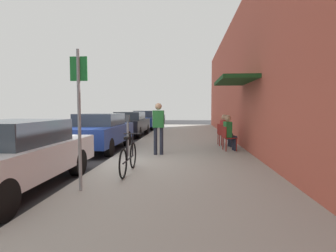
{
  "coord_description": "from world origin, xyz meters",
  "views": [
    {
      "loc": [
        2.4,
        -7.3,
        1.65
      ],
      "look_at": [
        1.45,
        5.05,
        0.83
      ],
      "focal_mm": 28.78,
      "sensor_mm": 36.0,
      "label": 1
    }
  ],
  "objects_px": {
    "street_sign": "(79,109)",
    "cafe_chair_0": "(228,137)",
    "seated_patron_1": "(226,129)",
    "pedestrian_standing": "(158,124)",
    "parked_car_3": "(145,120)",
    "seated_patron_0": "(229,131)",
    "cafe_chair_2": "(222,133)",
    "cafe_chair_1": "(224,134)",
    "parked_car_4": "(155,117)",
    "parked_car_2": "(130,123)",
    "parked_car_0": "(11,155)",
    "bicycle_0": "(129,158)",
    "parked_car_1": "(99,131)",
    "parking_meter": "(128,132)"
  },
  "relations": [
    {
      "from": "pedestrian_standing",
      "to": "parked_car_3",
      "type": "bearing_deg",
      "value": 101.46
    },
    {
      "from": "pedestrian_standing",
      "to": "seated_patron_0",
      "type": "bearing_deg",
      "value": 23.31
    },
    {
      "from": "parked_car_0",
      "to": "bicycle_0",
      "type": "distance_m",
      "value": 2.42
    },
    {
      "from": "parked_car_0",
      "to": "seated_patron_0",
      "type": "distance_m",
      "value": 6.91
    },
    {
      "from": "parked_car_4",
      "to": "street_sign",
      "type": "xyz_separation_m",
      "value": [
        1.5,
        -22.75,
        0.91
      ]
    },
    {
      "from": "parked_car_1",
      "to": "seated_patron_1",
      "type": "relative_size",
      "value": 3.41
    },
    {
      "from": "seated_patron_0",
      "to": "pedestrian_standing",
      "type": "xyz_separation_m",
      "value": [
        -2.45,
        -1.06,
        0.3
      ]
    },
    {
      "from": "parked_car_0",
      "to": "seated_patron_0",
      "type": "relative_size",
      "value": 3.41
    },
    {
      "from": "bicycle_0",
      "to": "pedestrian_standing",
      "type": "distance_m",
      "value": 2.68
    },
    {
      "from": "parked_car_0",
      "to": "parked_car_1",
      "type": "bearing_deg",
      "value": 90.0
    },
    {
      "from": "parked_car_3",
      "to": "seated_patron_0",
      "type": "bearing_deg",
      "value": -66.36
    },
    {
      "from": "seated_patron_0",
      "to": "pedestrian_standing",
      "type": "distance_m",
      "value": 2.69
    },
    {
      "from": "parked_car_2",
      "to": "parked_car_3",
      "type": "relative_size",
      "value": 1.0
    },
    {
      "from": "parked_car_3",
      "to": "cafe_chair_0",
      "type": "relative_size",
      "value": 5.06
    },
    {
      "from": "parked_car_1",
      "to": "parked_car_2",
      "type": "relative_size",
      "value": 1.0
    },
    {
      "from": "bicycle_0",
      "to": "seated_patron_1",
      "type": "bearing_deg",
      "value": 57.95
    },
    {
      "from": "parked_car_1",
      "to": "parking_meter",
      "type": "distance_m",
      "value": 2.4
    },
    {
      "from": "parked_car_3",
      "to": "cafe_chair_2",
      "type": "xyz_separation_m",
      "value": [
        4.91,
        -9.82,
        -0.12
      ]
    },
    {
      "from": "cafe_chair_2",
      "to": "parked_car_0",
      "type": "bearing_deg",
      "value": -127.82
    },
    {
      "from": "parked_car_3",
      "to": "parked_car_4",
      "type": "relative_size",
      "value": 1.0
    },
    {
      "from": "parked_car_2",
      "to": "parked_car_3",
      "type": "distance_m",
      "value": 5.38
    },
    {
      "from": "parked_car_2",
      "to": "bicycle_0",
      "type": "bearing_deg",
      "value": -77.7
    },
    {
      "from": "street_sign",
      "to": "cafe_chair_0",
      "type": "distance_m",
      "value": 6.14
    },
    {
      "from": "parked_car_3",
      "to": "cafe_chair_2",
      "type": "relative_size",
      "value": 5.06
    },
    {
      "from": "bicycle_0",
      "to": "cafe_chair_1",
      "type": "relative_size",
      "value": 1.97
    },
    {
      "from": "seated_patron_1",
      "to": "pedestrian_standing",
      "type": "distance_m",
      "value": 3.2
    },
    {
      "from": "street_sign",
      "to": "parked_car_1",
      "type": "bearing_deg",
      "value": 105.21
    },
    {
      "from": "cafe_chair_0",
      "to": "seated_patron_0",
      "type": "relative_size",
      "value": 0.67
    },
    {
      "from": "seated_patron_0",
      "to": "cafe_chair_2",
      "type": "relative_size",
      "value": 1.48
    },
    {
      "from": "street_sign",
      "to": "pedestrian_standing",
      "type": "relative_size",
      "value": 1.53
    },
    {
      "from": "bicycle_0",
      "to": "parked_car_2",
      "type": "bearing_deg",
      "value": 102.3
    },
    {
      "from": "parked_car_1",
      "to": "parked_car_4",
      "type": "relative_size",
      "value": 1.0
    },
    {
      "from": "parked_car_2",
      "to": "cafe_chair_1",
      "type": "bearing_deg",
      "value": -45.56
    },
    {
      "from": "parked_car_1",
      "to": "parked_car_0",
      "type": "bearing_deg",
      "value": -90.0
    },
    {
      "from": "parking_meter",
      "to": "cafe_chair_1",
      "type": "relative_size",
      "value": 1.52
    },
    {
      "from": "cafe_chair_2",
      "to": "parked_car_4",
      "type": "bearing_deg",
      "value": 106.85
    },
    {
      "from": "parked_car_4",
      "to": "seated_patron_1",
      "type": "height_order",
      "value": "seated_patron_1"
    },
    {
      "from": "parked_car_3",
      "to": "street_sign",
      "type": "relative_size",
      "value": 1.69
    },
    {
      "from": "parked_car_4",
      "to": "bicycle_0",
      "type": "relative_size",
      "value": 2.57
    },
    {
      "from": "parked_car_0",
      "to": "street_sign",
      "type": "bearing_deg",
      "value": -8.17
    },
    {
      "from": "cafe_chair_1",
      "to": "seated_patron_1",
      "type": "xyz_separation_m",
      "value": [
        0.06,
        0.02,
        0.19
      ]
    },
    {
      "from": "parked_car_2",
      "to": "parked_car_4",
      "type": "bearing_deg",
      "value": 90.0
    },
    {
      "from": "parked_car_1",
      "to": "street_sign",
      "type": "xyz_separation_m",
      "value": [
        1.5,
        -5.52,
        0.89
      ]
    },
    {
      "from": "cafe_chair_1",
      "to": "cafe_chair_2",
      "type": "height_order",
      "value": "same"
    },
    {
      "from": "cafe_chair_0",
      "to": "seated_patron_1",
      "type": "distance_m",
      "value": 1.01
    },
    {
      "from": "cafe_chair_0",
      "to": "cafe_chair_1",
      "type": "height_order",
      "value": "same"
    },
    {
      "from": "cafe_chair_2",
      "to": "pedestrian_standing",
      "type": "relative_size",
      "value": 0.51
    },
    {
      "from": "street_sign",
      "to": "seated_patron_0",
      "type": "xyz_separation_m",
      "value": [
        3.47,
        5.02,
        -0.82
      ]
    },
    {
      "from": "parked_car_3",
      "to": "cafe_chair_2",
      "type": "height_order",
      "value": "parked_car_3"
    },
    {
      "from": "parked_car_0",
      "to": "parked_car_2",
      "type": "bearing_deg",
      "value": 90.0
    }
  ]
}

